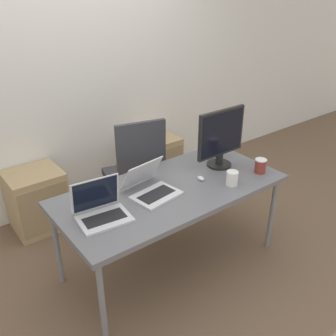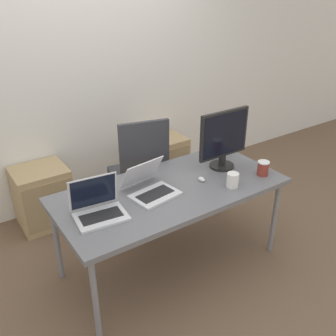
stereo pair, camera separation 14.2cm
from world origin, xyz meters
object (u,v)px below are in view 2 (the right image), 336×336
(office_chair, at_px, (140,182))
(coffee_cup_brown, at_px, (263,168))
(cabinet_left, at_px, (43,196))
(laptop_left, at_px, (150,187))
(mouse, at_px, (202,179))
(cabinet_right, at_px, (162,162))
(laptop_right, at_px, (98,208))
(coffee_cup_white, at_px, (233,180))
(monitor, at_px, (224,139))

(office_chair, xyz_separation_m, coffee_cup_brown, (0.58, -0.96, 0.38))
(cabinet_left, distance_m, coffee_cup_brown, 2.02)
(cabinet_left, bearing_deg, laptop_left, -66.27)
(coffee_cup_brown, bearing_deg, laptop_left, 163.69)
(laptop_left, distance_m, coffee_cup_brown, 0.92)
(mouse, height_order, coffee_cup_brown, coffee_cup_brown)
(office_chair, bearing_deg, cabinet_right, 38.98)
(laptop_right, height_order, coffee_cup_white, laptop_right)
(cabinet_left, height_order, laptop_left, laptop_left)
(mouse, distance_m, coffee_cup_white, 0.24)
(monitor, relative_size, coffee_cup_brown, 4.17)
(monitor, bearing_deg, office_chair, 121.46)
(coffee_cup_white, bearing_deg, laptop_left, 154.50)
(laptop_left, distance_m, mouse, 0.43)
(office_chair, xyz_separation_m, laptop_left, (-0.30, -0.70, 0.37))
(office_chair, relative_size, cabinet_right, 1.85)
(laptop_right, xyz_separation_m, coffee_cup_white, (0.99, -0.21, 0.00))
(office_chair, xyz_separation_m, cabinet_left, (-0.80, 0.43, -0.10))
(cabinet_right, bearing_deg, laptop_left, -126.49)
(laptop_right, height_order, mouse, laptop_right)
(office_chair, height_order, cabinet_right, office_chair)
(office_chair, distance_m, coffee_cup_white, 1.07)
(cabinet_right, relative_size, mouse, 8.78)
(cabinet_left, distance_m, coffee_cup_white, 1.82)
(laptop_right, bearing_deg, coffee_cup_brown, -8.87)
(laptop_left, bearing_deg, office_chair, 66.62)
(office_chair, distance_m, monitor, 0.97)
(office_chair, xyz_separation_m, monitor, (0.41, -0.67, 0.57))
(cabinet_left, relative_size, laptop_right, 1.61)
(monitor, bearing_deg, mouse, -161.35)
(office_chair, xyz_separation_m, mouse, (0.12, -0.77, 0.34))
(mouse, xyz_separation_m, coffee_cup_white, (0.14, -0.20, 0.04))
(monitor, distance_m, coffee_cup_white, 0.39)
(mouse, bearing_deg, laptop_right, 178.96)
(office_chair, relative_size, monitor, 2.18)
(laptop_left, xyz_separation_m, coffee_cup_white, (0.56, -0.27, 0.01))
(monitor, distance_m, mouse, 0.39)
(laptop_right, relative_size, mouse, 5.46)
(mouse, bearing_deg, cabinet_left, 127.34)
(office_chair, xyz_separation_m, coffee_cup_white, (0.25, -0.97, 0.38))
(laptop_left, xyz_separation_m, mouse, (0.42, -0.07, -0.03))
(laptop_left, height_order, coffee_cup_white, laptop_left)
(coffee_cup_brown, bearing_deg, cabinet_left, 134.79)
(cabinet_left, relative_size, laptop_left, 1.45)
(cabinet_right, bearing_deg, mouse, -109.25)
(cabinet_left, xyz_separation_m, coffee_cup_white, (1.05, -1.40, 0.48))
(mouse, distance_m, coffee_cup_brown, 0.50)
(cabinet_left, bearing_deg, coffee_cup_white, -53.01)
(mouse, relative_size, coffee_cup_white, 0.58)
(office_chair, distance_m, cabinet_left, 0.92)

